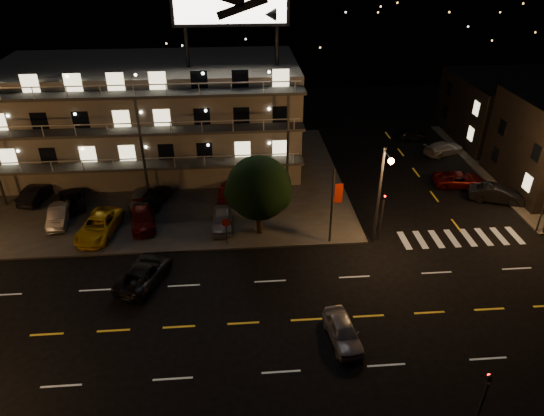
{
  "coord_description": "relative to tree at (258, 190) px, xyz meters",
  "views": [
    {
      "loc": [
        -2.0,
        -22.6,
        21.65
      ],
      "look_at": [
        0.45,
        8.0,
        3.6
      ],
      "focal_mm": 32.0,
      "sensor_mm": 36.0,
      "label": 1
    }
  ],
  "objects": [
    {
      "name": "ground",
      "position": [
        0.44,
        -10.1,
        -4.05
      ],
      "size": [
        140.0,
        140.0,
        0.0
      ],
      "primitive_type": "plane",
      "color": "black",
      "rests_on": "ground"
    },
    {
      "name": "curb_nw",
      "position": [
        -13.56,
        9.9,
        -3.98
      ],
      "size": [
        44.0,
        24.0,
        0.15
      ],
      "primitive_type": "cube",
      "color": "#393937",
      "rests_on": "ground"
    },
    {
      "name": "motel",
      "position": [
        -9.51,
        13.78,
        1.29
      ],
      "size": [
        28.0,
        13.8,
        18.1
      ],
      "color": "gray",
      "rests_on": "ground"
    },
    {
      "name": "side_bldg_back",
      "position": [
        30.42,
        17.9,
        -0.55
      ],
      "size": [
        14.06,
        12.0,
        7.0
      ],
      "color": "black",
      "rests_on": "ground"
    },
    {
      "name": "streetlight_nc",
      "position": [
        8.94,
        -2.16,
        0.91
      ],
      "size": [
        0.44,
        1.92,
        8.0
      ],
      "color": "#2D2D30",
      "rests_on": "ground"
    },
    {
      "name": "signal_nw",
      "position": [
        9.44,
        -1.6,
        -1.48
      ],
      "size": [
        0.2,
        0.27,
        4.6
      ],
      "color": "#2D2D30",
      "rests_on": "ground"
    },
    {
      "name": "signal_sw",
      "position": [
        9.44,
        -18.6,
        -1.48
      ],
      "size": [
        0.2,
        0.27,
        4.6
      ],
      "color": "#2D2D30",
      "rests_on": "ground"
    },
    {
      "name": "signal_ne",
      "position": [
        22.43,
        -1.6,
        -1.48
      ],
      "size": [
        0.27,
        0.2,
        4.6
      ],
      "color": "#2D2D30",
      "rests_on": "ground"
    },
    {
      "name": "banner_north",
      "position": [
        5.52,
        -1.7,
        -0.62
      ],
      "size": [
        0.83,
        0.16,
        6.4
      ],
      "color": "#2D2D30",
      "rests_on": "ground"
    },
    {
      "name": "stop_sign",
      "position": [
        -2.56,
        -1.53,
        -2.34
      ],
      "size": [
        0.91,
        0.11,
        2.61
      ],
      "color": "#2D2D30",
      "rests_on": "ground"
    },
    {
      "name": "tree",
      "position": [
        0.0,
        0.0,
        0.0
      ],
      "size": [
        5.21,
        5.02,
        6.57
      ],
      "color": "black",
      "rests_on": "curb_nw"
    },
    {
      "name": "lot_car_1",
      "position": [
        -16.43,
        2.76,
        -3.22
      ],
      "size": [
        1.93,
        4.3,
        1.37
      ],
      "primitive_type": "imported",
      "rotation": [
        0.0,
        0.0,
        0.12
      ],
      "color": "#9B9AA0",
      "rests_on": "curb_nw"
    },
    {
      "name": "lot_car_2",
      "position": [
        -12.72,
        0.77,
        -3.15
      ],
      "size": [
        3.26,
        5.73,
        1.51
      ],
      "primitive_type": "imported",
      "rotation": [
        0.0,
        0.0,
        -0.14
      ],
      "color": "yellow",
      "rests_on": "curb_nw"
    },
    {
      "name": "lot_car_3",
      "position": [
        -9.43,
        1.86,
        -3.23
      ],
      "size": [
        2.69,
        4.92,
        1.35
      ],
      "primitive_type": "imported",
      "rotation": [
        0.0,
        0.0,
        0.18
      ],
      "color": "#550C0C",
      "rests_on": "curb_nw"
    },
    {
      "name": "lot_car_4",
      "position": [
        -2.94,
        0.96,
        -3.21
      ],
      "size": [
        1.64,
        4.04,
        1.37
      ],
      "primitive_type": "imported",
      "rotation": [
        0.0,
        0.0,
        0.01
      ],
      "color": "#9B9AA0",
      "rests_on": "curb_nw"
    },
    {
      "name": "lot_car_5",
      "position": [
        -19.43,
        6.9,
        -3.17
      ],
      "size": [
        2.47,
        4.7,
        1.47
      ],
      "primitive_type": "imported",
      "rotation": [
        0.0,
        0.0,
        2.93
      ],
      "color": "black",
      "rests_on": "curb_nw"
    },
    {
      "name": "lot_car_6",
      "position": [
        -16.17,
        5.67,
        -3.26
      ],
      "size": [
        3.41,
        5.06,
        1.29
      ],
      "primitive_type": "imported",
      "rotation": [
        0.0,
        0.0,
        3.44
      ],
      "color": "black",
      "rests_on": "curb_nw"
    },
    {
      "name": "lot_car_7",
      "position": [
        -10.04,
        5.4,
        -3.26
      ],
      "size": [
        1.9,
        4.48,
        1.29
      ],
      "primitive_type": "imported",
      "rotation": [
        0.0,
        0.0,
        3.16
      ],
      "color": "#9B9AA0",
      "rests_on": "curb_nw"
    },
    {
      "name": "lot_car_8",
      "position": [
        -8.89,
        5.24,
        -3.14
      ],
      "size": [
        3.07,
        4.83,
        1.53
      ],
      "primitive_type": "imported",
      "rotation": [
        0.0,
        0.0,
        2.84
      ],
      "color": "black",
      "rests_on": "curb_nw"
    },
    {
      "name": "lot_car_9",
      "position": [
        -2.37,
        6.18,
        -3.28
      ],
      "size": [
        2.08,
        3.98,
        1.25
      ],
      "primitive_type": "imported",
      "rotation": [
        0.0,
        0.0,
        2.93
      ],
      "color": "#550C0C",
      "rests_on": "curb_nw"
    },
    {
      "name": "side_car_0",
      "position": [
        21.55,
        3.58,
        -3.29
      ],
      "size": [
        4.92,
        3.16,
        1.53
      ],
      "primitive_type": "imported",
      "rotation": [
        0.0,
        0.0,
        1.21
      ],
      "color": "black",
      "rests_on": "ground"
    },
    {
      "name": "side_car_1",
      "position": [
        19.48,
        6.77,
        -3.38
      ],
      "size": [
        5.08,
        2.78,
        1.35
      ],
      "primitive_type": "imported",
      "rotation": [
        0.0,
        0.0,
        1.46
      ],
      "color": "#550C0C",
      "rests_on": "ground"
    },
    {
      "name": "side_car_2",
      "position": [
        20.86,
        14.08,
        -3.37
      ],
      "size": [
        5.04,
        3.45,
        1.36
      ],
      "primitive_type": "imported",
      "rotation": [
        0.0,
        0.0,
        1.94
      ],
      "color": "#9B9AA0",
      "rests_on": "ground"
    },
    {
      "name": "side_car_3",
      "position": [
        18.81,
        18.39,
        -3.44
      ],
      "size": [
        3.64,
        1.53,
        1.23
      ],
      "primitive_type": "imported",
      "rotation": [
        0.0,
        0.0,
        1.55
      ],
      "color": "black",
      "rests_on": "ground"
    },
    {
      "name": "road_car_east",
      "position": [
        4.34,
        -11.95,
        -3.36
      ],
      "size": [
        2.07,
        4.19,
        1.37
      ],
      "primitive_type": "imported",
      "rotation": [
        0.0,
        0.0,
        0.11
      ],
      "color": "#9B9AA0",
      "rests_on": "ground"
    },
    {
      "name": "road_car_west",
      "position": [
        -8.29,
        -5.36,
        -3.32
      ],
      "size": [
        4.08,
        5.76,
        1.46
      ],
      "primitive_type": "imported",
      "rotation": [
        0.0,
        0.0,
        2.79
      ],
      "color": "black",
      "rests_on": "ground"
    }
  ]
}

